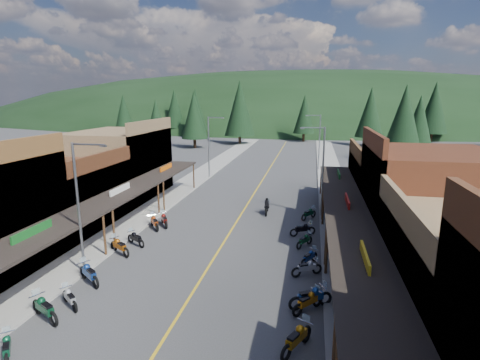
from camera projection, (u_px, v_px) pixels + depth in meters
The scene contains 43 objects.
ground at pixel (222, 245), 27.06m from camera, with size 220.00×220.00×0.00m, color #38383A.
centerline at pixel (260, 183), 46.22m from camera, with size 0.15×90.00×0.01m, color gold.
sidewalk_west at pixel (193, 180), 47.82m from camera, with size 3.40×94.00×0.15m, color gray.
sidewalk_east at pixel (333, 186), 44.59m from camera, with size 3.40×94.00×0.15m, color gray.
shop_west_2 at pixel (64, 196), 30.69m from camera, with size 10.90×9.00×6.20m.
shop_west_3 at pixel (121, 164), 39.68m from camera, with size 10.90×10.20×8.20m.
shop_east_2 at pixel (425, 202), 25.36m from camera, with size 10.90×9.00×8.20m.
shop_east_3 at pixel (394, 184), 34.78m from camera, with size 10.90×10.20×6.20m.
streetlight_0 at pixel (80, 203), 21.63m from camera, with size 2.16×0.18×8.00m.
streetlight_1 at pixel (210, 144), 48.45m from camera, with size 2.16×0.18×8.00m.
streetlight_2 at pixel (321, 168), 32.46m from camera, with size 2.16×0.18×8.00m.
streetlight_3 at pixel (318, 140), 53.54m from camera, with size 2.16×0.18×8.00m.
ridge_hill at pixel (298, 122), 156.40m from camera, with size 310.00×140.00×60.00m, color black.
pine_0 at pixel (124, 113), 92.48m from camera, with size 5.04×5.04×11.00m.
pine_1 at pixel (196, 109), 97.01m from camera, with size 5.88×5.88×12.50m.
pine_2 at pixel (240, 108), 82.74m from camera, with size 6.72×6.72×14.00m.
pine_3 at pixel (304, 114), 88.14m from camera, with size 5.04×5.04×11.00m.
pine_4 at pixel (370, 112), 79.62m from camera, with size 5.88×5.88×12.50m.
pine_5 at pixel (434, 108), 87.99m from camera, with size 6.72×6.72×14.00m.
pine_7 at pixel (175, 109), 104.24m from camera, with size 5.88×5.88×12.50m.
pine_8 at pixel (156, 122), 68.17m from camera, with size 4.48×4.48×10.00m.
pine_9 at pixel (419, 121), 64.32m from camera, with size 4.93×4.93×10.80m.
pine_10 at pixel (194, 115), 76.83m from camera, with size 5.38×5.38×11.60m.
pine_11 at pixel (404, 118), 58.18m from camera, with size 5.82×5.82×12.40m.
bike_west_2 at pixel (7, 347), 15.25m from camera, with size 0.62×1.86×1.06m, color #0D442A, non-canonical shape.
bike_west_3 at pixel (44, 307), 17.82m from camera, with size 0.78×2.35×1.34m, color #0C3E23, non-canonical shape.
bike_west_4 at pixel (70, 297), 18.97m from camera, with size 0.63×1.90×1.08m, color #AEAFB4, non-canonical shape.
bike_west_5 at pixel (89, 273), 21.36m from camera, with size 0.78×2.33×1.33m, color navy, non-canonical shape.
bike_west_6 at pixel (119, 246), 25.30m from camera, with size 0.75×2.24×1.28m, color #9A4A0B, non-canonical shape.
bike_west_7 at pixel (136, 238), 26.86m from camera, with size 0.67×2.00×1.14m, color black, non-canonical shape.
bike_west_8 at pixel (154, 222), 30.26m from camera, with size 0.71×2.12×1.21m, color #A3360B, non-canonical shape.
bike_west_9 at pixel (164, 219), 30.91m from camera, with size 0.69×2.08×1.19m, color #64110D, non-canonical shape.
bike_east_3 at pixel (297, 338), 15.63m from camera, with size 0.76×2.28×1.30m, color #A5690B, non-canonical shape.
bike_east_4 at pixel (308, 301), 18.55m from camera, with size 0.69×2.07×1.18m, color #B4660C, non-canonical shape.
bike_east_5 at pixel (311, 296), 18.85m from camera, with size 0.77×2.32×1.33m, color navy, non-canonical shape.
bike_east_6 at pixel (307, 267), 22.29m from camera, with size 0.65×1.96×1.12m, color #A7A8AC, non-canonical shape.
bike_east_7 at pixel (309, 257), 23.80m from camera, with size 0.63×1.88×1.07m, color navy, non-canonical shape.
bike_east_8 at pixel (304, 240), 26.60m from camera, with size 0.62×1.85×1.06m, color #0D4521, non-canonical shape.
bike_east_9 at pixel (303, 229), 28.69m from camera, with size 0.68×2.05×1.17m, color black, non-canonical shape.
bike_east_10 at pixel (309, 213), 32.61m from camera, with size 0.65×1.96×1.12m, color #0B3721, non-canonical shape.
rider_on_bike at pixel (267, 207), 34.09m from camera, with size 0.76×2.10×1.58m.
pedestrian_east_a at pixel (346, 251), 23.67m from camera, with size 0.57×0.38×1.57m, color black.
pedestrian_east_b at pixel (327, 205), 33.64m from camera, with size 0.79×0.46×1.63m, color brown.
Camera 1 is at (6.10, -24.67, 10.49)m, focal length 28.00 mm.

